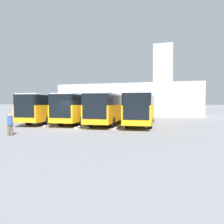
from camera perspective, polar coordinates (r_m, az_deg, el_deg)
ground_plane at (r=19.74m, az=-10.39°, el=-4.37°), size 600.00×600.00×0.00m
bus_0 at (r=23.53m, az=7.80°, el=1.15°), size 3.44×12.38×3.24m
curb_divider_0 at (r=22.22m, az=2.54°, el=-3.39°), size 0.91×7.78×0.15m
bus_1 at (r=24.21m, az=-0.48°, el=1.20°), size 3.44×12.38×3.24m
curb_divider_1 at (r=23.22m, az=-5.97°, el=-3.15°), size 0.91×7.78×0.15m
bus_2 at (r=25.84m, az=-7.65°, el=1.25°), size 3.44×12.38×3.24m
curb_divider_2 at (r=25.14m, az=-13.00°, el=-2.78°), size 0.91×7.78×0.15m
bus_3 at (r=27.12m, az=-14.79°, el=1.25°), size 3.44×12.38×3.24m
pedestrian at (r=16.88m, az=-25.07°, el=-2.82°), size 0.48×0.48×1.56m
station_building at (r=41.89m, az=4.60°, el=3.20°), size 25.96×11.28×5.76m
office_tower at (r=260.15m, az=13.26°, el=9.44°), size 21.27×21.27×70.52m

